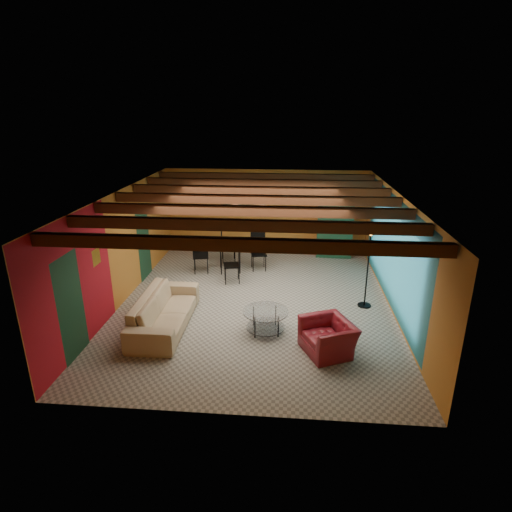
# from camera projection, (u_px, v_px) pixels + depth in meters

# --- Properties ---
(room) EXTENTS (6.52, 8.01, 2.71)m
(room) POSITION_uv_depth(u_px,v_px,m) (256.00, 208.00, 9.60)
(room) COLOR gray
(room) RESTS_ON ground
(sofa) EXTENTS (1.02, 2.55, 0.74)m
(sofa) POSITION_uv_depth(u_px,v_px,m) (165.00, 310.00, 9.08)
(sofa) COLOR tan
(sofa) RESTS_ON ground
(armchair) EXTENTS (1.20, 1.27, 0.65)m
(armchair) POSITION_uv_depth(u_px,v_px,m) (328.00, 337.00, 8.12)
(armchair) COLOR maroon
(armchair) RESTS_ON ground
(coffee_table) EXTENTS (1.11, 1.11, 0.49)m
(coffee_table) POSITION_uv_depth(u_px,v_px,m) (266.00, 321.00, 8.89)
(coffee_table) COLOR silver
(coffee_table) RESTS_ON ground
(dining_table) EXTENTS (2.57, 2.57, 1.13)m
(dining_table) POSITION_uv_depth(u_px,v_px,m) (230.00, 252.00, 12.12)
(dining_table) COLOR silver
(dining_table) RESTS_ON ground
(armoire) EXTENTS (1.09, 0.57, 1.88)m
(armoire) POSITION_uv_depth(u_px,v_px,m) (334.00, 228.00, 13.27)
(armoire) COLOR maroon
(armoire) RESTS_ON ground
(floor_lamp) EXTENTS (0.45, 0.45, 1.99)m
(floor_lamp) POSITION_uv_depth(u_px,v_px,m) (368.00, 268.00, 9.79)
(floor_lamp) COLOR black
(floor_lamp) RESTS_ON ground
(ceiling_fan) EXTENTS (1.50, 1.50, 0.44)m
(ceiling_fan) POSITION_uv_depth(u_px,v_px,m) (255.00, 209.00, 9.50)
(ceiling_fan) COLOR #472614
(ceiling_fan) RESTS_ON ceiling
(painting) EXTENTS (1.05, 0.03, 0.65)m
(painting) POSITION_uv_depth(u_px,v_px,m) (238.00, 202.00, 13.53)
(painting) COLOR black
(painting) RESTS_ON wall_back
(potted_plant) EXTENTS (0.53, 0.49, 0.47)m
(potted_plant) POSITION_uv_depth(u_px,v_px,m) (337.00, 191.00, 12.88)
(potted_plant) COLOR #26661E
(potted_plant) RESTS_ON armoire
(vase) EXTENTS (0.24, 0.24, 0.20)m
(vase) POSITION_uv_depth(u_px,v_px,m) (229.00, 230.00, 11.90)
(vase) COLOR orange
(vase) RESTS_ON dining_table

